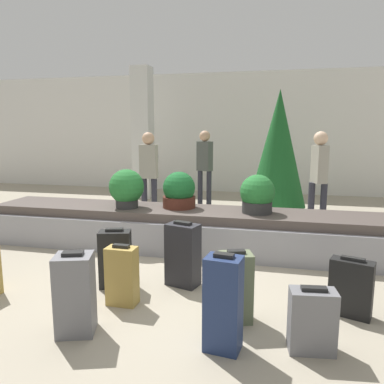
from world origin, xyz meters
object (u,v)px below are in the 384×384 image
Objects in this scene: traveler_0 at (319,171)px; traveler_1 at (149,168)px; suitcase_3 at (223,304)px; suitcase_1 at (312,321)px; suitcase_4 at (75,294)px; suitcase_2 at (183,255)px; suitcase_8 at (122,276)px; decorated_tree at (278,149)px; potted_plant_0 at (179,191)px; suitcase_0 at (236,287)px; potted_plant_1 at (127,188)px; pillar at (143,134)px; suitcase_5 at (351,288)px; suitcase_6 at (115,259)px; traveler_2 at (205,162)px; potted_plant_2 at (257,195)px.

traveler_0 reaches higher than traveler_1.
suitcase_3 is 0.47× the size of traveler_1.
suitcase_4 is at bearing 177.83° from suitcase_1.
traveler_0 reaches higher than suitcase_2.
suitcase_8 is (-1.75, 0.41, 0.04)m from suitcase_1.
suitcase_1 is 0.31× the size of traveler_0.
suitcase_2 is at bearing -104.16° from decorated_tree.
suitcase_4 is at bearing -102.11° from suitcase_2.
traveler_1 is 2.57m from decorated_tree.
suitcase_0 is at bearing -62.18° from potted_plant_0.
traveler_1 reaches higher than potted_plant_1.
traveler_1 is at bearing 98.82° from potted_plant_1.
suitcase_5 is (4.01, -5.36, -1.33)m from pillar.
suitcase_6 is 1.17× the size of potted_plant_1.
suitcase_5 is 1.00× the size of potted_plant_1.
suitcase_3 is 5.53m from traveler_2.
suitcase_0 is 0.93× the size of suitcase_4.
suitcase_1 is at bearing -59.06° from pillar.
pillar reaches higher than suitcase_1.
traveler_2 is (-1.26, 4.89, 0.68)m from suitcase_0.
potted_plant_0 reaches higher than suitcase_1.
traveler_1 is 0.98× the size of traveler_2.
potted_plant_0 is at bearing 99.78° from suitcase_0.
suitcase_0 is 0.40× the size of traveler_1.
suitcase_1 is 0.70m from suitcase_3.
traveler_0 reaches higher than suitcase_0.
decorated_tree is (2.10, 2.63, 0.46)m from potted_plant_1.
potted_plant_2 is (1.42, 1.47, 0.51)m from suitcase_6.
suitcase_0 reaches higher than suitcase_6.
potted_plant_0 and potted_plant_2 have the same top height.
potted_plant_2 reaches higher than suitcase_3.
potted_plant_2 is (1.86, 0.09, -0.04)m from potted_plant_1.
potted_plant_0 is 0.76m from potted_plant_1.
suitcase_0 is at bearing 3.34° from suitcase_4.
traveler_2 is at bearing 40.30° from traveler_0.
decorated_tree reaches higher than suitcase_4.
decorated_tree reaches higher than suitcase_0.
suitcase_1 is 0.94× the size of potted_plant_1.
potted_plant_1 is at bearing -128.62° from decorated_tree.
suitcase_3 reaches higher than suitcase_2.
suitcase_1 is 0.31× the size of traveler_2.
traveler_0 is (2.79, 1.68, 0.14)m from potted_plant_1.
potted_plant_0 is at bearing -62.43° from pillar.
traveler_2 is at bearing 102.59° from suitcase_1.
suitcase_1 is at bearing -41.65° from potted_plant_1.
suitcase_2 reaches higher than suitcase_5.
traveler_1 reaches higher than suitcase_0.
decorated_tree is at bearing -20.80° from pillar.
traveler_1 is 1.60m from traveler_2.
suitcase_5 is at bearing -36.72° from traveler_2.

